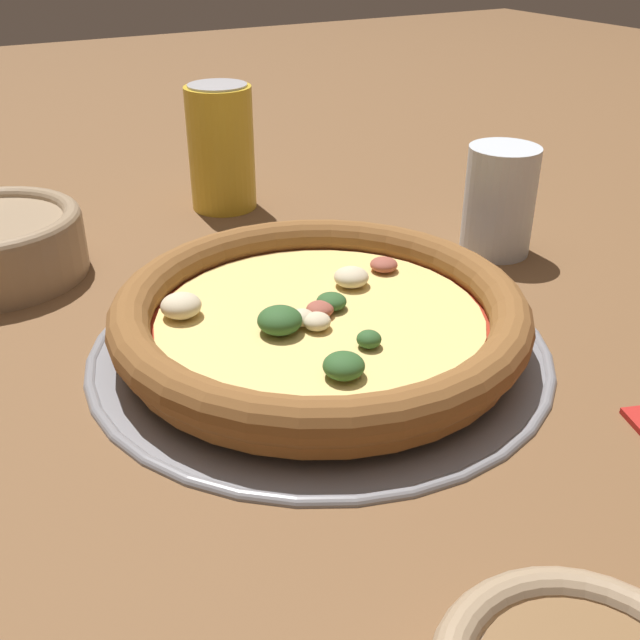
{
  "coord_description": "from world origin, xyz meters",
  "views": [
    {
      "loc": [
        -0.39,
        0.22,
        0.27
      ],
      "look_at": [
        0.0,
        0.0,
        0.02
      ],
      "focal_mm": 42.0,
      "sensor_mm": 36.0,
      "label": 1
    }
  ],
  "objects_px": {
    "drinking_cup": "(499,201)",
    "beverage_can": "(221,148)",
    "pizza": "(320,315)",
    "pizza_tray": "(320,343)"
  },
  "relations": [
    {
      "from": "pizza_tray",
      "to": "drinking_cup",
      "type": "height_order",
      "value": "drinking_cup"
    },
    {
      "from": "pizza",
      "to": "drinking_cup",
      "type": "relative_size",
      "value": 3.0
    },
    {
      "from": "pizza_tray",
      "to": "drinking_cup",
      "type": "distance_m",
      "value": 0.24
    },
    {
      "from": "pizza_tray",
      "to": "drinking_cup",
      "type": "bearing_deg",
      "value": -71.86
    },
    {
      "from": "pizza_tray",
      "to": "pizza",
      "type": "relative_size",
      "value": 1.12
    },
    {
      "from": "pizza_tray",
      "to": "beverage_can",
      "type": "height_order",
      "value": "beverage_can"
    },
    {
      "from": "pizza",
      "to": "beverage_can",
      "type": "distance_m",
      "value": 0.31
    },
    {
      "from": "pizza",
      "to": "drinking_cup",
      "type": "xyz_separation_m",
      "value": [
        0.07,
        -0.22,
        0.02
      ]
    },
    {
      "from": "drinking_cup",
      "to": "beverage_can",
      "type": "height_order",
      "value": "beverage_can"
    },
    {
      "from": "pizza_tray",
      "to": "pizza",
      "type": "distance_m",
      "value": 0.02
    }
  ]
}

